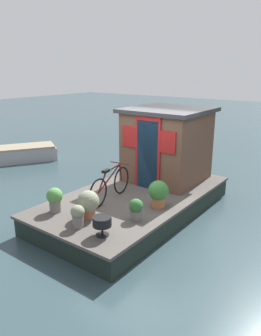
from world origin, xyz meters
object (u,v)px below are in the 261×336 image
object	(u,v)px
dinghy_boat	(19,154)
potted_plant_thyme	(88,203)
potted_plant_fern	(136,208)
potted_plant_succulent	(78,215)
potted_plant_mint	(158,193)
houseboat_cabin	(167,144)
charcoal_grill	(102,222)
bicycle	(110,185)
potted_plant_rosemary	(55,198)

from	to	relation	value
dinghy_boat	potted_plant_thyme	bearing A→B (deg)	-113.89
potted_plant_fern	potted_plant_thyme	bearing A→B (deg)	122.41
potted_plant_succulent	potted_plant_mint	xyz separation A→B (m)	(1.72, -0.71, 0.09)
houseboat_cabin	charcoal_grill	size ratio (longest dim) A/B	5.63
houseboat_cabin	potted_plant_fern	xyz separation A→B (m)	(-2.53, -0.82, -0.74)
bicycle	charcoal_grill	world-z (taller)	bicycle
potted_plant_succulent	charcoal_grill	distance (m)	0.58
potted_plant_mint	charcoal_grill	xyz separation A→B (m)	(-1.69, 0.12, -0.07)
dinghy_boat	charcoal_grill	bearing A→B (deg)	-114.39
potted_plant_thyme	charcoal_grill	distance (m)	0.81
houseboat_cabin	dinghy_boat	distance (m)	6.42
potted_plant_mint	potted_plant_thyme	size ratio (longest dim) A/B	1.04
potted_plant_fern	potted_plant_thyme	world-z (taller)	potted_plant_thyme
potted_plant_succulent	charcoal_grill	size ratio (longest dim) A/B	1.24
bicycle	potted_plant_succulent	world-z (taller)	bicycle
bicycle	charcoal_grill	bearing A→B (deg)	-145.04
houseboat_cabin	bicycle	bearing A→B (deg)	173.31
potted_plant_thyme	dinghy_boat	world-z (taller)	potted_plant_thyme
potted_plant_succulent	charcoal_grill	xyz separation A→B (m)	(0.03, -0.58, 0.01)
potted_plant_rosemary	charcoal_grill	world-z (taller)	potted_plant_rosemary
potted_plant_mint	potted_plant_rosemary	world-z (taller)	potted_plant_mint
potted_plant_thyme	bicycle	bearing A→B (deg)	14.31
charcoal_grill	dinghy_boat	world-z (taller)	charcoal_grill
bicycle	charcoal_grill	distance (m)	1.68
potted_plant_thyme	dinghy_boat	xyz separation A→B (m)	(2.80, 6.31, -0.53)
potted_plant_rosemary	dinghy_boat	bearing A→B (deg)	61.58
charcoal_grill	houseboat_cabin	bearing A→B (deg)	11.84
houseboat_cabin	potted_plant_succulent	bearing A→B (deg)	-177.74
houseboat_cabin	potted_plant_fern	size ratio (longest dim) A/B	4.69
bicycle	potted_plant_mint	distance (m)	1.13
potted_plant_thyme	potted_plant_rosemary	world-z (taller)	potted_plant_thyme
potted_plant_succulent	potted_plant_fern	bearing A→B (deg)	-36.09
bicycle	dinghy_boat	distance (m)	6.35
potted_plant_mint	dinghy_boat	size ratio (longest dim) A/B	0.21
potted_plant_rosemary	bicycle	bearing A→B (deg)	-23.44
potted_plant_rosemary	potted_plant_fern	bearing A→B (deg)	-65.51
potted_plant_thyme	charcoal_grill	xyz separation A→B (m)	(-0.39, -0.71, -0.06)
bicycle	dinghy_boat	bearing A→B (deg)	73.37
potted_plant_thyme	potted_plant_succulent	bearing A→B (deg)	-163.26
potted_plant_mint	charcoal_grill	world-z (taller)	potted_plant_mint
houseboat_cabin	potted_plant_mint	world-z (taller)	houseboat_cabin
potted_plant_fern	potted_plant_thyme	distance (m)	0.96
potted_plant_fern	dinghy_boat	xyz separation A→B (m)	(2.29, 7.12, -0.44)
houseboat_cabin	potted_plant_fern	distance (m)	2.76
bicycle	potted_plant_succulent	size ratio (longest dim) A/B	3.62
dinghy_boat	potted_plant_mint	bearing A→B (deg)	-101.82
bicycle	potted_plant_mint	xyz separation A→B (m)	(0.31, -1.08, -0.04)
bicycle	potted_plant_mint	size ratio (longest dim) A/B	2.72
potted_plant_fern	potted_plant_mint	distance (m)	0.80
potted_plant_thyme	potted_plant_rosemary	xyz separation A→B (m)	(-0.21, 0.77, -0.02)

